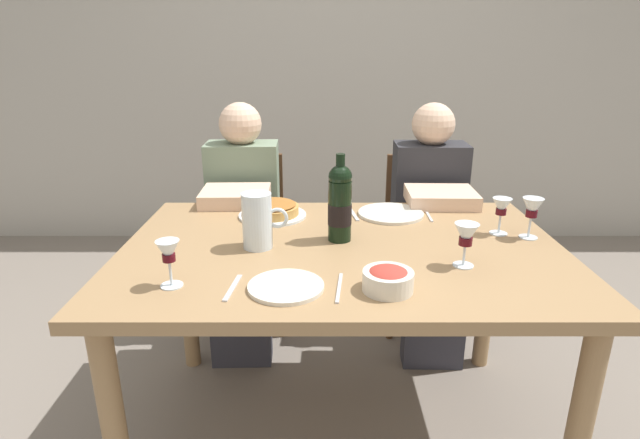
{
  "coord_description": "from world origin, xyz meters",
  "views": [
    {
      "loc": [
        -0.08,
        -1.59,
        1.41
      ],
      "look_at": [
        -0.08,
        0.05,
        0.84
      ],
      "focal_mm": 28.26,
      "sensor_mm": 36.0,
      "label": 1
    }
  ],
  "objects_px": {
    "wine_glass_spare": "(169,254)",
    "diner_right": "(432,223)",
    "baked_tart": "(273,210)",
    "dinner_plate_left_setting": "(287,286)",
    "wine_bottle": "(341,203)",
    "salad_bowl": "(389,279)",
    "diner_left": "(243,222)",
    "wine_glass_centre": "(467,237)",
    "dinner_plate_right_setting": "(392,213)",
    "water_pitcher": "(259,224)",
    "chair_left": "(250,228)",
    "dining_table": "(343,271)",
    "chair_right": "(422,229)",
    "wine_glass_left_diner": "(502,209)",
    "wine_glass_right_diner": "(533,210)"
  },
  "relations": [
    {
      "from": "salad_bowl",
      "to": "dinner_plate_left_setting",
      "type": "relative_size",
      "value": 0.66
    },
    {
      "from": "chair_left",
      "to": "chair_right",
      "type": "height_order",
      "value": "same"
    },
    {
      "from": "wine_glass_spare",
      "to": "diner_right",
      "type": "bearing_deg",
      "value": 45.09
    },
    {
      "from": "wine_bottle",
      "to": "wine_glass_centre",
      "type": "xyz_separation_m",
      "value": [
        0.38,
        -0.22,
        -0.04
      ]
    },
    {
      "from": "wine_glass_spare",
      "to": "chair_right",
      "type": "xyz_separation_m",
      "value": [
        0.95,
        1.18,
        -0.36
      ]
    },
    {
      "from": "baked_tart",
      "to": "dinner_plate_left_setting",
      "type": "relative_size",
      "value": 1.24
    },
    {
      "from": "salad_bowl",
      "to": "chair_left",
      "type": "xyz_separation_m",
      "value": [
        -0.56,
        1.23,
        -0.3
      ]
    },
    {
      "from": "dining_table",
      "to": "diner_right",
      "type": "xyz_separation_m",
      "value": [
        0.45,
        0.65,
        -0.05
      ]
    },
    {
      "from": "baked_tart",
      "to": "salad_bowl",
      "type": "xyz_separation_m",
      "value": [
        0.38,
        -0.64,
        0.01
      ]
    },
    {
      "from": "salad_bowl",
      "to": "dinner_plate_left_setting",
      "type": "xyz_separation_m",
      "value": [
        -0.28,
        0.01,
        -0.03
      ]
    },
    {
      "from": "wine_glass_spare",
      "to": "diner_left",
      "type": "bearing_deg",
      "value": 86.92
    },
    {
      "from": "dining_table",
      "to": "diner_right",
      "type": "distance_m",
      "value": 0.79
    },
    {
      "from": "wine_glass_centre",
      "to": "diner_left",
      "type": "distance_m",
      "value": 1.18
    },
    {
      "from": "chair_right",
      "to": "wine_glass_left_diner",
      "type": "bearing_deg",
      "value": 100.2
    },
    {
      "from": "wine_bottle",
      "to": "wine_glass_left_diner",
      "type": "distance_m",
      "value": 0.58
    },
    {
      "from": "wine_glass_centre",
      "to": "wine_glass_spare",
      "type": "bearing_deg",
      "value": -170.92
    },
    {
      "from": "baked_tart",
      "to": "salad_bowl",
      "type": "height_order",
      "value": "salad_bowl"
    },
    {
      "from": "wine_bottle",
      "to": "wine_glass_spare",
      "type": "height_order",
      "value": "wine_bottle"
    },
    {
      "from": "wine_glass_left_diner",
      "to": "dinner_plate_left_setting",
      "type": "bearing_deg",
      "value": -149.7
    },
    {
      "from": "dinner_plate_left_setting",
      "to": "diner_right",
      "type": "height_order",
      "value": "diner_right"
    },
    {
      "from": "dinner_plate_right_setting",
      "to": "wine_glass_left_diner",
      "type": "bearing_deg",
      "value": -30.77
    },
    {
      "from": "baked_tart",
      "to": "chair_right",
      "type": "xyz_separation_m",
      "value": [
        0.72,
        0.57,
        -0.29
      ]
    },
    {
      "from": "wine_glass_centre",
      "to": "diner_right",
      "type": "relative_size",
      "value": 0.12
    },
    {
      "from": "water_pitcher",
      "to": "dinner_plate_left_setting",
      "type": "relative_size",
      "value": 0.88
    },
    {
      "from": "salad_bowl",
      "to": "chair_right",
      "type": "bearing_deg",
      "value": 74.3
    },
    {
      "from": "diner_right",
      "to": "wine_glass_left_diner",
      "type": "bearing_deg",
      "value": 104.52
    },
    {
      "from": "salad_bowl",
      "to": "wine_glass_left_diner",
      "type": "distance_m",
      "value": 0.64
    },
    {
      "from": "wine_glass_right_diner",
      "to": "chair_left",
      "type": "xyz_separation_m",
      "value": [
        -1.12,
        0.82,
        -0.37
      ]
    },
    {
      "from": "baked_tart",
      "to": "wine_glass_right_diner",
      "type": "height_order",
      "value": "wine_glass_right_diner"
    },
    {
      "from": "dining_table",
      "to": "wine_glass_centre",
      "type": "relative_size",
      "value": 10.8
    },
    {
      "from": "wine_glass_centre",
      "to": "diner_right",
      "type": "bearing_deg",
      "value": 84.35
    },
    {
      "from": "salad_bowl",
      "to": "diner_left",
      "type": "distance_m",
      "value": 1.15
    },
    {
      "from": "salad_bowl",
      "to": "dinner_plate_right_setting",
      "type": "relative_size",
      "value": 0.54
    },
    {
      "from": "dinner_plate_left_setting",
      "to": "chair_left",
      "type": "xyz_separation_m",
      "value": [
        -0.28,
        1.21,
        -0.27
      ]
    },
    {
      "from": "wine_glass_left_diner",
      "to": "chair_left",
      "type": "height_order",
      "value": "wine_glass_left_diner"
    },
    {
      "from": "dinner_plate_right_setting",
      "to": "water_pitcher",
      "type": "bearing_deg",
      "value": -145.24
    },
    {
      "from": "wine_glass_left_diner",
      "to": "dinner_plate_left_setting",
      "type": "relative_size",
      "value": 0.62
    },
    {
      "from": "wine_bottle",
      "to": "wine_glass_spare",
      "type": "bearing_deg",
      "value": -143.67
    },
    {
      "from": "dinner_plate_right_setting",
      "to": "chair_right",
      "type": "distance_m",
      "value": 0.66
    },
    {
      "from": "wine_bottle",
      "to": "chair_left",
      "type": "relative_size",
      "value": 0.35
    },
    {
      "from": "diner_right",
      "to": "dinner_plate_right_setting",
      "type": "bearing_deg",
      "value": 54.07
    },
    {
      "from": "salad_bowl",
      "to": "wine_glass_spare",
      "type": "bearing_deg",
      "value": 177.56
    },
    {
      "from": "wine_bottle",
      "to": "wine_glass_centre",
      "type": "relative_size",
      "value": 2.2
    },
    {
      "from": "dining_table",
      "to": "diner_right",
      "type": "height_order",
      "value": "diner_right"
    },
    {
      "from": "baked_tart",
      "to": "chair_left",
      "type": "xyz_separation_m",
      "value": [
        -0.19,
        0.58,
        -0.29
      ]
    },
    {
      "from": "wine_glass_left_diner",
      "to": "dinner_plate_right_setting",
      "type": "bearing_deg",
      "value": 149.23
    },
    {
      "from": "wine_bottle",
      "to": "water_pitcher",
      "type": "bearing_deg",
      "value": -166.3
    },
    {
      "from": "chair_left",
      "to": "diner_left",
      "type": "xyz_separation_m",
      "value": [
        0.01,
        -0.24,
        0.12
      ]
    },
    {
      "from": "wine_glass_centre",
      "to": "dinner_plate_right_setting",
      "type": "xyz_separation_m",
      "value": [
        -0.16,
        0.5,
        -0.09
      ]
    },
    {
      "from": "baked_tart",
      "to": "wine_glass_centre",
      "type": "height_order",
      "value": "wine_glass_centre"
    }
  ]
}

